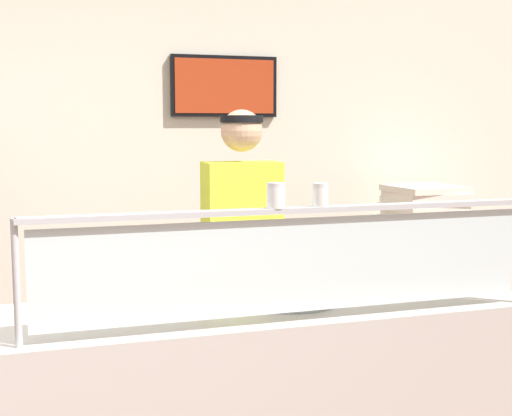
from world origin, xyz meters
The scene contains 10 objects.
shop_rear_unit centered at (1.08, 2.56, 1.36)m, with size 6.56×0.13×2.70m.
serving_counter centered at (1.08, 0.33, 0.47)m, with size 2.16×0.66×0.95m, color #BCB7B2.
sneeze_guard centered at (1.08, 0.06, 1.23)m, with size 1.98×0.06×0.43m.
pizza_tray centered at (1.16, 0.35, 0.97)m, with size 0.41×0.41×0.04m.
pizza_server centered at (1.20, 0.33, 0.99)m, with size 0.07×0.28×0.01m, color #ADAFB7.
parmesan_shaker centered at (1.00, 0.06, 1.42)m, with size 0.07×0.07×0.09m.
pepper_flake_shaker centered at (1.17, 0.06, 1.42)m, with size 0.06×0.06×0.09m.
worker_figure centered at (1.16, 1.02, 1.01)m, with size 0.41×0.50×1.76m.
prep_shelf centered at (2.84, 2.07, 0.47)m, with size 0.70×0.55×0.93m, color #B7BABF.
pizza_box_stack centered at (2.84, 2.07, 1.09)m, with size 0.52×0.50×0.31m.
Camera 1 is at (0.18, -2.28, 1.68)m, focal length 48.39 mm.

